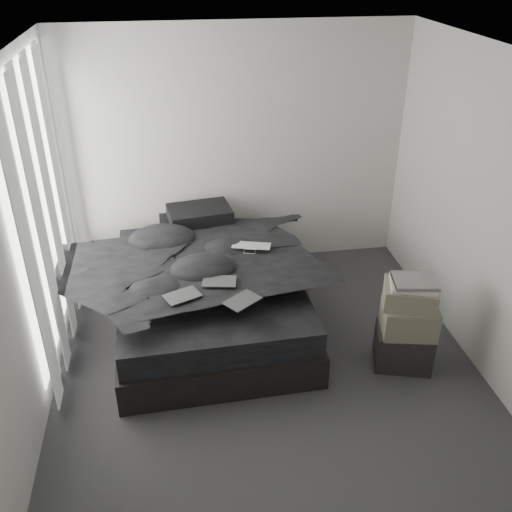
{
  "coord_description": "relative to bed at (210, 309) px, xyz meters",
  "views": [
    {
      "loc": [
        -0.69,
        -3.65,
        3.29
      ],
      "look_at": [
        0.0,
        0.8,
        0.75
      ],
      "focal_mm": 40.0,
      "sensor_mm": 36.0,
      "label": 1
    }
  ],
  "objects": [
    {
      "name": "floor",
      "position": [
        0.44,
        -0.89,
        -0.15
      ],
      "size": [
        3.6,
        4.2,
        0.01
      ],
      "primitive_type": "cube",
      "color": "#363638",
      "rests_on": "ground"
    },
    {
      "name": "ceiling",
      "position": [
        0.44,
        -0.89,
        2.45
      ],
      "size": [
        3.6,
        4.2,
        0.01
      ],
      "primitive_type": "cube",
      "color": "white",
      "rests_on": "ground"
    },
    {
      "name": "wall_back",
      "position": [
        0.44,
        1.21,
        1.15
      ],
      "size": [
        3.6,
        0.01,
        2.6
      ],
      "primitive_type": "cube",
      "color": "silver",
      "rests_on": "ground"
    },
    {
      "name": "wall_front",
      "position": [
        0.44,
        -2.99,
        1.15
      ],
      "size": [
        3.6,
        0.01,
        2.6
      ],
      "primitive_type": "cube",
      "color": "silver",
      "rests_on": "ground"
    },
    {
      "name": "wall_left",
      "position": [
        -1.36,
        -0.89,
        1.15
      ],
      "size": [
        0.01,
        4.2,
        2.6
      ],
      "primitive_type": "cube",
      "color": "silver",
      "rests_on": "ground"
    },
    {
      "name": "wall_right",
      "position": [
        2.24,
        -0.89,
        1.15
      ],
      "size": [
        0.01,
        4.2,
        2.6
      ],
      "primitive_type": "cube",
      "color": "silver",
      "rests_on": "ground"
    },
    {
      "name": "window_left",
      "position": [
        -1.34,
        0.01,
        1.2
      ],
      "size": [
        0.02,
        2.0,
        2.3
      ],
      "primitive_type": "cube",
      "color": "white",
      "rests_on": "wall_left"
    },
    {
      "name": "curtain_left",
      "position": [
        -1.29,
        0.01,
        1.13
      ],
      "size": [
        0.06,
        2.12,
        2.48
      ],
      "primitive_type": "cube",
      "color": "white",
      "rests_on": "wall_left"
    },
    {
      "name": "bed",
      "position": [
        0.0,
        0.0,
        0.0
      ],
      "size": [
        1.78,
        2.31,
        0.31
      ],
      "primitive_type": "cube",
      "rotation": [
        0.0,
        0.0,
        0.04
      ],
      "color": "black",
      "rests_on": "floor"
    },
    {
      "name": "mattress",
      "position": [
        0.0,
        0.0,
        0.27
      ],
      "size": [
        1.71,
        2.24,
        0.24
      ],
      "primitive_type": "cube",
      "rotation": [
        0.0,
        0.0,
        0.04
      ],
      "color": "black",
      "rests_on": "bed"
    },
    {
      "name": "duvet",
      "position": [
        0.0,
        -0.05,
        0.52
      ],
      "size": [
        1.72,
        1.98,
        0.26
      ],
      "primitive_type": "imported",
      "rotation": [
        0.0,
        0.0,
        0.04
      ],
      "color": "black",
      "rests_on": "mattress"
    },
    {
      "name": "pillow_lower",
      "position": [
        -0.09,
        0.87,
        0.47
      ],
      "size": [
        0.69,
        0.48,
        0.15
      ],
      "primitive_type": "cube",
      "rotation": [
        0.0,
        0.0,
        0.04
      ],
      "color": "black",
      "rests_on": "mattress"
    },
    {
      "name": "pillow_upper",
      "position": [
        -0.01,
        0.85,
        0.62
      ],
      "size": [
        0.69,
        0.52,
        0.14
      ],
      "primitive_type": "cube",
      "rotation": [
        0.0,
        0.0,
        0.14
      ],
      "color": "black",
      "rests_on": "pillow_lower"
    },
    {
      "name": "laptop",
      "position": [
        0.41,
        0.07,
        0.67
      ],
      "size": [
        0.41,
        0.32,
        0.03
      ],
      "primitive_type": "imported",
      "rotation": [
        0.0,
        0.0,
        -0.28
      ],
      "color": "silver",
      "rests_on": "duvet"
    },
    {
      "name": "comic_a",
      "position": [
        -0.25,
        -0.61,
        0.66
      ],
      "size": [
        0.33,
        0.28,
        0.01
      ],
      "primitive_type": "cube",
      "rotation": [
        0.0,
        0.0,
        0.42
      ],
      "color": "black",
      "rests_on": "duvet"
    },
    {
      "name": "comic_b",
      "position": [
        0.07,
        -0.43,
        0.66
      ],
      "size": [
        0.31,
        0.23,
        0.01
      ],
      "primitive_type": "cube",
      "rotation": [
        0.0,
        0.0,
        -0.17
      ],
      "color": "black",
      "rests_on": "duvet"
    },
    {
      "name": "comic_c",
      "position": [
        0.22,
        -0.76,
        0.67
      ],
      "size": [
        0.34,
        0.32,
        0.01
      ],
      "primitive_type": "cube",
      "rotation": [
        0.0,
        0.0,
        0.65
      ],
      "color": "black",
      "rests_on": "duvet"
    },
    {
      "name": "side_stand",
      "position": [
        -0.62,
        0.37,
        0.18
      ],
      "size": [
        0.41,
        0.41,
        0.66
      ],
      "primitive_type": "cylinder",
      "rotation": [
        0.0,
        0.0,
        0.17
      ],
      "color": "black",
      "rests_on": "floor"
    },
    {
      "name": "papers",
      "position": [
        -0.61,
        0.37,
        0.51
      ],
      "size": [
        0.3,
        0.26,
        0.01
      ],
      "primitive_type": "cube",
      "rotation": [
        0.0,
        0.0,
        0.34
      ],
      "color": "white",
      "rests_on": "side_stand"
    },
    {
      "name": "floor_books",
      "position": [
        -0.61,
        0.39,
        -0.09
      ],
      "size": [
        0.18,
        0.21,
        0.13
      ],
      "primitive_type": "cube",
      "rotation": [
        0.0,
        0.0,
        -0.36
      ],
      "color": "black",
      "rests_on": "floor"
    },
    {
      "name": "box_lower",
      "position": [
        1.61,
        -0.86,
        0.02
      ],
      "size": [
        0.55,
        0.48,
        0.35
      ],
      "primitive_type": "cube",
      "rotation": [
        0.0,
        0.0,
        -0.28
      ],
      "color": "black",
      "rests_on": "floor"
    },
    {
      "name": "box_mid",
      "position": [
        1.62,
        -0.87,
        0.33
      ],
      "size": [
        0.5,
        0.43,
        0.27
      ],
      "primitive_type": "cube",
      "rotation": [
        0.0,
        0.0,
        -0.21
      ],
      "color": "#6E6A57",
      "rests_on": "box_lower"
    },
    {
      "name": "box_upper",
      "position": [
        1.6,
        -0.86,
        0.55
      ],
      "size": [
        0.51,
        0.46,
        0.18
      ],
      "primitive_type": "cube",
      "rotation": [
        0.0,
        0.0,
        -0.33
      ],
      "color": "#6E6A57",
      "rests_on": "box_mid"
    },
    {
      "name": "art_book_white",
      "position": [
        1.61,
        -0.86,
        0.67
      ],
      "size": [
        0.42,
        0.37,
        0.04
      ],
      "primitive_type": "cube",
      "rotation": [
        0.0,
        0.0,
        -0.28
      ],
      "color": "silver",
      "rests_on": "box_upper"
    },
    {
      "name": "art_book_snake",
      "position": [
        1.62,
        -0.87,
        0.7
      ],
      "size": [
        0.39,
        0.33,
        0.03
      ],
      "primitive_type": "cube",
      "rotation": [
        0.0,
        0.0,
        -0.17
      ],
      "color": "silver",
      "rests_on": "art_book_white"
    }
  ]
}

